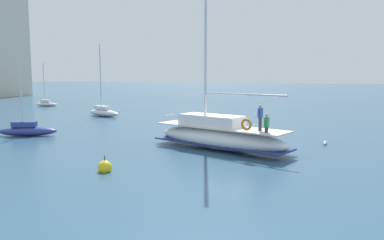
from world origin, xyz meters
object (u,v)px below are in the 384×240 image
at_px(moored_sloop_near, 103,112).
at_px(mooring_buoy, 105,167).
at_px(moored_ketch_distant, 46,103).
at_px(moored_sloop_far, 27,130).
at_px(seagull, 325,142).
at_px(main_sailboat, 219,135).

height_order(moored_sloop_near, mooring_buoy, moored_sloop_near).
bearing_deg(mooring_buoy, moored_ketch_distant, 49.78).
bearing_deg(moored_sloop_far, moored_ketch_distant, 43.47).
bearing_deg(moored_sloop_near, seagull, -107.26).
relative_size(moored_ketch_distant, seagull, 6.74).
relative_size(main_sailboat, seagull, 13.70).
relative_size(moored_sloop_near, mooring_buoy, 8.73).
bearing_deg(mooring_buoy, main_sailboat, -21.55).
bearing_deg(seagull, mooring_buoy, 143.69).
bearing_deg(main_sailboat, mooring_buoy, 158.45).
bearing_deg(moored_sloop_far, moored_sloop_near, 14.33).
xyz_separation_m(moored_ketch_distant, seagull, (-15.52, -42.16, -0.30)).
distance_m(moored_sloop_far, mooring_buoy, 14.01).
height_order(moored_ketch_distant, mooring_buoy, moored_ketch_distant).
xyz_separation_m(moored_ketch_distant, mooring_buoy, (-27.94, -33.03, -0.26)).
relative_size(moored_sloop_near, moored_ketch_distant, 1.25).
bearing_deg(moored_sloop_far, main_sailboat, -84.54).
bearing_deg(main_sailboat, moored_sloop_far, 95.46).
bearing_deg(seagull, moored_sloop_far, 105.80).
distance_m(moored_sloop_near, mooring_buoy, 25.86).
distance_m(moored_sloop_near, moored_ketch_distant, 18.61).
height_order(moored_sloop_near, seagull, moored_sloop_near).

